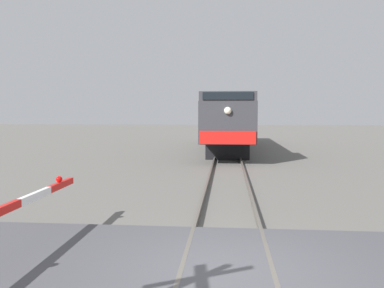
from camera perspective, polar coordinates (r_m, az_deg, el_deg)
name	(u,v)px	position (r m, az deg, el deg)	size (l,w,h in m)	color
ground_plane	(227,282)	(6.45, 5.05, -19.23)	(160.00, 160.00, 0.00)	#605E59
rail_track_left	(181,276)	(6.46, -1.67, -18.46)	(0.08, 80.00, 0.15)	#59544C
rail_track_right	(274,279)	(6.46, 11.77, -18.55)	(0.08, 80.00, 0.15)	#59544C
road_surface	(227,277)	(6.42, 5.05, -18.63)	(36.00, 4.78, 0.15)	#47474C
locomotive	(228,122)	(28.14, 5.17, 3.20)	(2.87, 18.62, 3.64)	black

